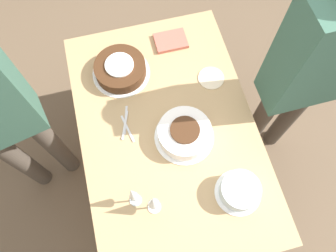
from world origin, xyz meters
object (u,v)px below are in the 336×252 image
Objects in this scene: wine_glass_near at (132,194)px; person_watching at (310,71)px; cake_center_white at (184,134)px; wine_glass_far at (153,202)px; cake_back_decorated at (239,191)px; cake_front_chocolate at (120,69)px.

wine_glass_near is 0.14× the size of person_watching.
wine_glass_near is (0.27, -0.32, 0.11)m from cake_center_white.
cake_center_white is at bearing 7.31° from person_watching.
cake_center_white is at bearing 143.23° from wine_glass_far.
cake_back_decorated is 0.14× the size of person_watching.
person_watching is at bearing 97.96° from cake_center_white.
cake_back_decorated is at bearing 42.69° from person_watching.
wine_glass_near is 0.10m from wine_glass_far.
person_watching is at bearing 67.04° from cake_front_chocolate.
cake_back_decorated is 1.04× the size of wine_glass_far.
cake_front_chocolate is 1.37× the size of wine_glass_near.
wine_glass_far is at bearing 24.11° from person_watching.
cake_back_decorated is at bearing 26.90° from cake_center_white.
wine_glass_near reaches higher than cake_center_white.
cake_center_white is 0.54m from cake_front_chocolate.
wine_glass_far is at bearing 0.69° from cake_front_chocolate.
wine_glass_far is at bearing 56.28° from wine_glass_near.
wine_glass_far reaches higher than cake_back_decorated.
cake_front_chocolate is at bearing -152.62° from cake_back_decorated.
person_watching is (0.38, 0.90, 0.22)m from cake_front_chocolate.
cake_front_chocolate is at bearing -23.61° from person_watching.
person_watching is (-0.36, 0.98, 0.10)m from wine_glass_near.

